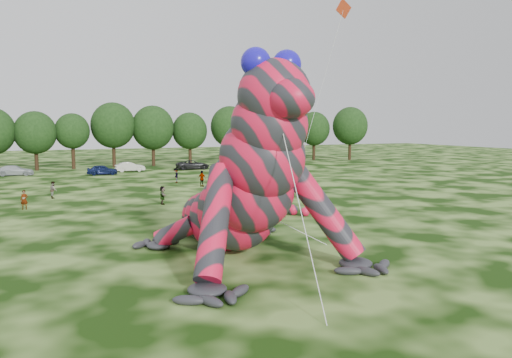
{
  "coord_description": "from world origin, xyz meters",
  "views": [
    {
      "loc": [
        -3.96,
        -25.27,
        7.04
      ],
      "look_at": [
        7.04,
        -0.16,
        4.0
      ],
      "focal_mm": 35.0,
      "sensor_mm": 36.0,
      "label": 1
    }
  ],
  "objects_px": {
    "car_5": "(130,167)",
    "spectator_0": "(24,200)",
    "car_4": "(102,170)",
    "tree_8": "(36,141)",
    "spectator_5": "(163,195)",
    "spectator_1": "(53,190)",
    "tree_12": "(190,139)",
    "tree_16": "(314,136)",
    "spectator_3": "(202,179)",
    "car_3": "(15,171)",
    "car_7": "(256,164)",
    "tree_15": "(286,136)",
    "spectator_2": "(176,175)",
    "tree_13": "(230,135)",
    "tree_17": "(350,133)",
    "tree_14": "(259,137)",
    "inflatable_gecko": "(224,156)",
    "tree_11": "(153,136)",
    "tree_9": "(73,141)",
    "tree_10": "(113,135)",
    "car_6": "(193,165)",
    "flying_kite": "(339,24)"
  },
  "relations": [
    {
      "from": "car_5",
      "to": "spectator_0",
      "type": "xyz_separation_m",
      "value": [
        -13.57,
        -29.84,
        0.11
      ]
    },
    {
      "from": "car_4",
      "to": "car_5",
      "type": "bearing_deg",
      "value": -45.74
    },
    {
      "from": "tree_8",
      "to": "spectator_5",
      "type": "height_order",
      "value": "tree_8"
    },
    {
      "from": "car_5",
      "to": "spectator_1",
      "type": "bearing_deg",
      "value": 154.43
    },
    {
      "from": "car_5",
      "to": "tree_8",
      "type": "bearing_deg",
      "value": 58.47
    },
    {
      "from": "tree_12",
      "to": "tree_16",
      "type": "height_order",
      "value": "tree_16"
    },
    {
      "from": "spectator_0",
      "to": "spectator_5",
      "type": "height_order",
      "value": "spectator_0"
    },
    {
      "from": "spectator_3",
      "to": "car_3",
      "type": "bearing_deg",
      "value": 4.46
    },
    {
      "from": "car_5",
      "to": "car_7",
      "type": "relative_size",
      "value": 0.82
    },
    {
      "from": "tree_15",
      "to": "spectator_5",
      "type": "relative_size",
      "value": 5.98
    },
    {
      "from": "car_5",
      "to": "spectator_2",
      "type": "relative_size",
      "value": 2.39
    },
    {
      "from": "car_7",
      "to": "spectator_5",
      "type": "distance_m",
      "value": 35.73
    },
    {
      "from": "car_5",
      "to": "spectator_0",
      "type": "bearing_deg",
      "value": 154.86
    },
    {
      "from": "tree_13",
      "to": "tree_15",
      "type": "xyz_separation_m",
      "value": [
        11.34,
        0.64,
        -0.25
      ]
    },
    {
      "from": "tree_17",
      "to": "tree_14",
      "type": "bearing_deg",
      "value": 173.64
    },
    {
      "from": "spectator_2",
      "to": "spectator_0",
      "type": "bearing_deg",
      "value": -42.45
    },
    {
      "from": "inflatable_gecko",
      "to": "car_3",
      "type": "bearing_deg",
      "value": 98.68
    },
    {
      "from": "inflatable_gecko",
      "to": "tree_11",
      "type": "bearing_deg",
      "value": 76.16
    },
    {
      "from": "tree_11",
      "to": "tree_16",
      "type": "height_order",
      "value": "tree_11"
    },
    {
      "from": "tree_9",
      "to": "car_5",
      "type": "relative_size",
      "value": 2.04
    },
    {
      "from": "spectator_5",
      "to": "spectator_1",
      "type": "bearing_deg",
      "value": 54.31
    },
    {
      "from": "tree_10",
      "to": "car_6",
      "type": "height_order",
      "value": "tree_10"
    },
    {
      "from": "car_5",
      "to": "spectator_0",
      "type": "distance_m",
      "value": 32.78
    },
    {
      "from": "tree_12",
      "to": "spectator_1",
      "type": "relative_size",
      "value": 5.58
    },
    {
      "from": "tree_16",
      "to": "tree_17",
      "type": "bearing_deg",
      "value": -22.63
    },
    {
      "from": "spectator_0",
      "to": "flying_kite",
      "type": "bearing_deg",
      "value": -17.64
    },
    {
      "from": "tree_8",
      "to": "spectator_1",
      "type": "relative_size",
      "value": 5.57
    },
    {
      "from": "tree_9",
      "to": "tree_16",
      "type": "bearing_deg",
      "value": 2.61
    },
    {
      "from": "inflatable_gecko",
      "to": "tree_17",
      "type": "bearing_deg",
      "value": 44.59
    },
    {
      "from": "tree_12",
      "to": "car_4",
      "type": "xyz_separation_m",
      "value": [
        -15.92,
        -11.6,
        -3.78
      ]
    },
    {
      "from": "tree_13",
      "to": "tree_11",
      "type": "bearing_deg",
      "value": 175.42
    },
    {
      "from": "tree_9",
      "to": "spectator_2",
      "type": "relative_size",
      "value": 4.86
    },
    {
      "from": "car_3",
      "to": "spectator_3",
      "type": "xyz_separation_m",
      "value": [
        19.8,
        -21.65,
        0.2
      ]
    },
    {
      "from": "tree_8",
      "to": "spectator_5",
      "type": "xyz_separation_m",
      "value": [
        10.1,
        -39.36,
        -3.67
      ]
    },
    {
      "from": "car_7",
      "to": "tree_11",
      "type": "bearing_deg",
      "value": 50.49
    },
    {
      "from": "car_3",
      "to": "car_7",
      "type": "bearing_deg",
      "value": -91.0
    },
    {
      "from": "tree_13",
      "to": "tree_16",
      "type": "relative_size",
      "value": 1.08
    },
    {
      "from": "tree_10",
      "to": "car_5",
      "type": "relative_size",
      "value": 2.46
    },
    {
      "from": "flying_kite",
      "to": "spectator_0",
      "type": "relative_size",
      "value": 9.85
    },
    {
      "from": "car_5",
      "to": "car_6",
      "type": "xyz_separation_m",
      "value": [
        9.54,
        -0.31,
        0.01
      ]
    },
    {
      "from": "tree_10",
      "to": "tree_12",
      "type": "xyz_separation_m",
      "value": [
        12.62,
        -0.84,
        -0.77
      ]
    },
    {
      "from": "tree_8",
      "to": "tree_11",
      "type": "relative_size",
      "value": 0.89
    },
    {
      "from": "tree_8",
      "to": "tree_16",
      "type": "bearing_deg",
      "value": 2.75
    },
    {
      "from": "inflatable_gecko",
      "to": "flying_kite",
      "type": "relative_size",
      "value": 1.32
    },
    {
      "from": "tree_10",
      "to": "tree_14",
      "type": "relative_size",
      "value": 1.12
    },
    {
      "from": "spectator_2",
      "to": "tree_16",
      "type": "bearing_deg",
      "value": 136.14
    },
    {
      "from": "tree_11",
      "to": "spectator_2",
      "type": "relative_size",
      "value": 5.64
    },
    {
      "from": "tree_17",
      "to": "car_6",
      "type": "xyz_separation_m",
      "value": [
        -34.01,
        -7.52,
        -4.43
      ]
    },
    {
      "from": "inflatable_gecko",
      "to": "car_5",
      "type": "height_order",
      "value": "inflatable_gecko"
    },
    {
      "from": "tree_17",
      "to": "spectator_2",
      "type": "bearing_deg",
      "value": -149.73
    }
  ]
}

